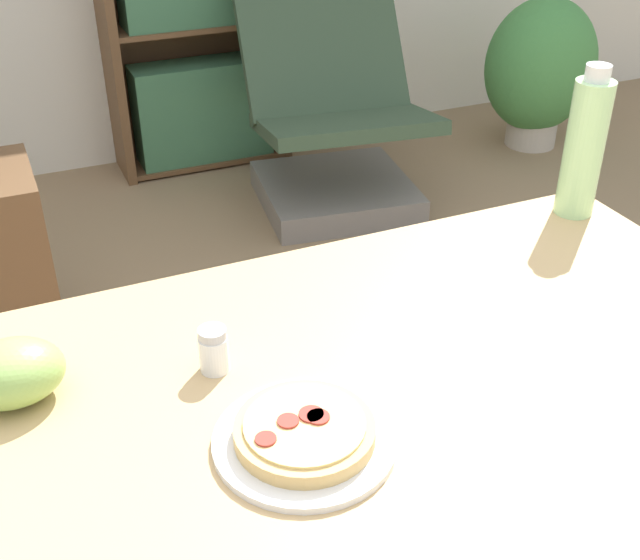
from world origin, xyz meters
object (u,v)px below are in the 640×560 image
object	(u,v)px
pizza_on_plate	(305,435)
lounge_chair_far	(333,130)
grape_bunch	(11,373)
drink_bottle	(584,146)
potted_plant_floor	(540,69)
salt_shaker	(214,350)

from	to	relation	value
pizza_on_plate	lounge_chair_far	distance (m)	2.22
grape_bunch	pizza_on_plate	bearing A→B (deg)	-36.04
drink_bottle	lounge_chair_far	xyz separation A→B (m)	(0.23, 1.59, -0.58)
potted_plant_floor	pizza_on_plate	bearing A→B (deg)	-133.21
drink_bottle	lounge_chair_far	world-z (taller)	drink_bottle
grape_bunch	lounge_chair_far	size ratio (longest dim) A/B	0.15
grape_bunch	drink_bottle	world-z (taller)	drink_bottle
drink_bottle	salt_shaker	distance (m)	0.78
drink_bottle	lounge_chair_far	bearing A→B (deg)	81.65
pizza_on_plate	lounge_chair_far	bearing A→B (deg)	64.71
grape_bunch	potted_plant_floor	distance (m)	3.01
pizza_on_plate	potted_plant_floor	distance (m)	2.94
drink_bottle	potted_plant_floor	size ratio (longest dim) A/B	0.42
pizza_on_plate	lounge_chair_far	xyz separation A→B (m)	(0.93, 1.96, -0.46)
salt_shaker	lounge_chair_far	bearing A→B (deg)	61.08
drink_bottle	salt_shaker	world-z (taller)	drink_bottle
grape_bunch	potted_plant_floor	size ratio (longest dim) A/B	0.21
pizza_on_plate	drink_bottle	xyz separation A→B (m)	(0.69, 0.37, 0.12)
salt_shaker	lounge_chair_far	world-z (taller)	lounge_chair_far
salt_shaker	grape_bunch	bearing A→B (deg)	170.42
pizza_on_plate	lounge_chair_far	size ratio (longest dim) A/B	0.25
drink_bottle	grape_bunch	bearing A→B (deg)	-171.79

